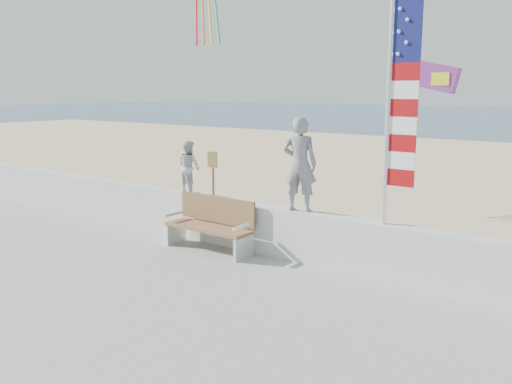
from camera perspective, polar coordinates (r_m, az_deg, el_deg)
ground at (r=8.93m, az=-8.14°, el=-10.12°), size 220.00×220.00×0.00m
sand at (r=16.30m, az=14.88°, el=-0.72°), size 90.00×40.00×0.08m
seawall at (r=10.18m, az=-0.22°, el=-3.69°), size 30.00×0.35×0.90m
adult at (r=9.37m, az=4.62°, el=2.94°), size 0.69×0.56×1.64m
child at (r=11.05m, az=-7.10°, el=2.62°), size 0.57×0.47×1.08m
bench at (r=10.24m, az=-4.76°, el=-3.31°), size 1.80×0.57×1.00m
flag at (r=8.50m, az=14.58°, el=9.24°), size 0.50×0.08×3.50m
parafoil_kite at (r=10.97m, az=18.39°, el=11.42°), size 0.94×0.27×0.64m
sign at (r=14.62m, az=-4.57°, el=1.93°), size 0.32×0.07×1.46m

